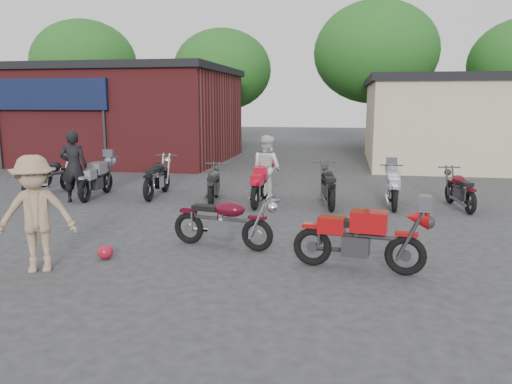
% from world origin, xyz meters
% --- Properties ---
extents(ground, '(90.00, 90.00, 0.00)m').
position_xyz_m(ground, '(0.00, 0.00, 0.00)').
color(ground, '#2C2D2F').
extents(brick_building, '(12.00, 8.00, 4.00)m').
position_xyz_m(brick_building, '(-9.00, 14.00, 2.00)').
color(brick_building, maroon).
rests_on(brick_building, ground).
extents(stucco_building, '(10.00, 8.00, 3.50)m').
position_xyz_m(stucco_building, '(8.50, 15.00, 1.75)').
color(stucco_building, tan).
rests_on(stucco_building, ground).
extents(tree_0, '(6.56, 6.56, 8.20)m').
position_xyz_m(tree_0, '(-14.00, 22.00, 4.10)').
color(tree_0, '#144B17').
rests_on(tree_0, ground).
extents(tree_1, '(5.92, 5.92, 7.40)m').
position_xyz_m(tree_1, '(-5.00, 22.00, 3.70)').
color(tree_1, '#144B17').
rests_on(tree_1, ground).
extents(tree_2, '(7.04, 7.04, 8.80)m').
position_xyz_m(tree_2, '(4.00, 22.00, 4.40)').
color(tree_2, '#144B17').
rests_on(tree_2, ground).
extents(vintage_motorcycle, '(2.05, 1.00, 1.14)m').
position_xyz_m(vintage_motorcycle, '(0.29, 0.79, 0.57)').
color(vintage_motorcycle, '#490917').
rests_on(vintage_motorcycle, ground).
extents(sportbike, '(2.16, 1.00, 1.20)m').
position_xyz_m(sportbike, '(2.79, -0.09, 0.60)').
color(sportbike, '#B20E11').
rests_on(sportbike, ground).
extents(helmet, '(0.33, 0.33, 0.25)m').
position_xyz_m(helmet, '(-1.61, -0.25, 0.13)').
color(helmet, '#A31126').
rests_on(helmet, ground).
extents(person_dark, '(0.83, 0.67, 1.96)m').
position_xyz_m(person_dark, '(-4.78, 4.29, 0.98)').
color(person_dark, black).
rests_on(person_dark, ground).
extents(person_light, '(1.12, 1.07, 1.83)m').
position_xyz_m(person_light, '(0.36, 5.46, 0.91)').
color(person_light, silver).
rests_on(person_light, ground).
extents(person_tan, '(1.42, 1.16, 1.91)m').
position_xyz_m(person_tan, '(-2.38, -1.02, 0.95)').
color(person_tan, '#9E7F61').
rests_on(person_tan, ground).
extents(row_bike_0, '(1.00, 2.20, 1.23)m').
position_xyz_m(row_bike_0, '(-6.02, 5.11, 0.61)').
color(row_bike_0, black).
rests_on(row_bike_0, ground).
extents(row_bike_1, '(0.81, 2.11, 1.20)m').
position_xyz_m(row_bike_1, '(-4.54, 5.04, 0.60)').
color(row_bike_1, gray).
rests_on(row_bike_1, ground).
extents(row_bike_2, '(0.84, 2.18, 1.24)m').
position_xyz_m(row_bike_2, '(-2.87, 5.50, 0.62)').
color(row_bike_2, black).
rests_on(row_bike_2, ground).
extents(row_bike_3, '(0.90, 1.95, 1.09)m').
position_xyz_m(row_bike_3, '(-1.04, 4.98, 0.54)').
color(row_bike_3, '#27272A').
rests_on(row_bike_3, ground).
extents(row_bike_4, '(0.72, 2.09, 1.20)m').
position_xyz_m(row_bike_4, '(0.28, 4.95, 0.60)').
color(row_bike_4, red).
rests_on(row_bike_4, ground).
extents(row_bike_5, '(0.98, 2.12, 1.18)m').
position_xyz_m(row_bike_5, '(2.07, 5.03, 0.59)').
color(row_bike_5, black).
rests_on(row_bike_5, ground).
extents(row_bike_6, '(0.67, 1.93, 1.11)m').
position_xyz_m(row_bike_6, '(3.75, 5.23, 0.56)').
color(row_bike_6, '#9C9CAA').
rests_on(row_bike_6, ground).
extents(row_bike_7, '(0.91, 1.95, 1.09)m').
position_xyz_m(row_bike_7, '(5.43, 5.29, 0.54)').
color(row_bike_7, '#520A12').
rests_on(row_bike_7, ground).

